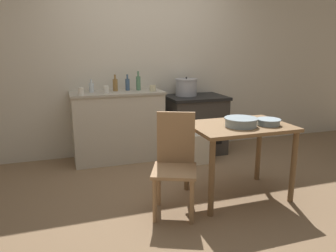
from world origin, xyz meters
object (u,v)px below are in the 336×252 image
(work_table, at_px, (239,136))
(cup_center_right, at_px, (106,89))
(chair, at_px, (175,161))
(bottle_left, at_px, (138,83))
(stock_pot, at_px, (186,87))
(flour_sack, at_px, (201,148))
(bottle_far_left, at_px, (91,87))
(bottle_center_left, at_px, (115,85))
(cup_center, at_px, (153,88))
(mixing_bowl_small, at_px, (269,122))
(mixing_bowl_large, at_px, (241,122))
(bottle_mid_left, at_px, (127,84))
(cup_mid_right, at_px, (81,91))
(stove, at_px, (195,124))

(work_table, height_order, cup_center_right, cup_center_right)
(chair, bearing_deg, bottle_left, 111.01)
(bottle_left, bearing_deg, stock_pot, -0.80)
(stock_pot, bearing_deg, flour_sack, -88.09)
(bottle_far_left, bearing_deg, flour_sack, -21.33)
(stock_pot, height_order, bottle_left, bottle_left)
(bottle_center_left, distance_m, cup_center, 0.51)
(mixing_bowl_small, bearing_deg, flour_sack, 99.96)
(bottle_center_left, relative_size, cup_center, 2.63)
(work_table, relative_size, mixing_bowl_large, 3.05)
(mixing_bowl_large, xyz_separation_m, cup_center, (-0.47, 1.49, 0.17))
(flour_sack, distance_m, cup_center, 1.04)
(stock_pot, xyz_separation_m, bottle_mid_left, (-0.85, 0.04, 0.07))
(flour_sack, distance_m, cup_mid_right, 1.73)
(chair, relative_size, cup_center, 11.17)
(mixing_bowl_small, bearing_deg, mixing_bowl_large, 172.62)
(flour_sack, bearing_deg, bottle_center_left, 152.08)
(chair, relative_size, mixing_bowl_small, 3.95)
(mixing_bowl_small, bearing_deg, stove, 93.55)
(work_table, relative_size, bottle_far_left, 5.84)
(mixing_bowl_small, bearing_deg, cup_mid_right, 139.91)
(flour_sack, distance_m, bottle_far_left, 1.67)
(work_table, bearing_deg, chair, -172.95)
(flour_sack, relative_size, bottle_far_left, 2.37)
(work_table, height_order, mixing_bowl_small, mixing_bowl_small)
(bottle_left, distance_m, cup_center_right, 0.48)
(bottle_far_left, relative_size, cup_mid_right, 1.73)
(cup_mid_right, bearing_deg, stove, 5.90)
(flour_sack, distance_m, mixing_bowl_large, 1.28)
(stove, height_order, bottle_mid_left, bottle_mid_left)
(stove, height_order, mixing_bowl_large, mixing_bowl_large)
(bottle_far_left, height_order, bottle_center_left, bottle_center_left)
(bottle_far_left, bearing_deg, mixing_bowl_large, -52.35)
(work_table, distance_m, bottle_left, 1.77)
(cup_center_right, bearing_deg, chair, -75.60)
(work_table, distance_m, bottle_center_left, 1.91)
(stock_pot, bearing_deg, stove, -32.93)
(stove, relative_size, cup_center, 9.93)
(flour_sack, relative_size, mixing_bowl_small, 1.69)
(mixing_bowl_small, bearing_deg, bottle_left, 118.60)
(chair, xyz_separation_m, cup_mid_right, (-0.72, 1.43, 0.50))
(cup_center_right, xyz_separation_m, cup_mid_right, (-0.33, -0.12, 0.00))
(stock_pot, bearing_deg, work_table, -91.55)
(stove, xyz_separation_m, bottle_far_left, (-1.46, 0.07, 0.59))
(flour_sack, height_order, bottle_left, bottle_left)
(stove, xyz_separation_m, cup_center, (-0.67, -0.08, 0.57))
(bottle_mid_left, distance_m, cup_center_right, 0.36)
(stock_pot, height_order, cup_center, stock_pot)
(mixing_bowl_large, relative_size, cup_center_right, 3.62)
(cup_center_right, bearing_deg, stove, 2.18)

